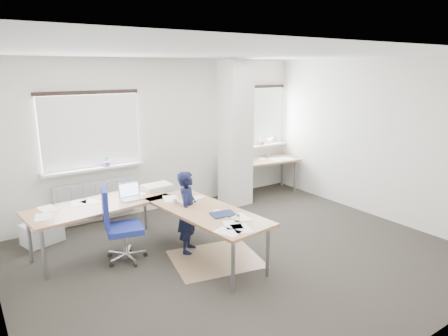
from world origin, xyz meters
TOP-DOWN VIEW (x-y plane):
  - ground at (0.00, 0.00)m, footprint 6.00×6.00m
  - room_shell at (0.18, 0.45)m, footprint 6.04×5.04m
  - floor_mat at (-0.36, 0.12)m, footprint 1.38×1.24m
  - white_crate at (-2.27, 2.09)m, footprint 0.63×0.52m
  - desk_main at (-0.97, 0.77)m, footprint 2.68×2.63m
  - desk_side at (2.25, 2.16)m, footprint 1.48×0.89m
  - task_chair at (-1.45, 0.82)m, footprint 0.60×0.58m
  - person at (-0.54, 0.57)m, footprint 0.51×0.52m

SIDE VIEW (x-z plane):
  - ground at x=0.00m, z-range 0.00..0.00m
  - floor_mat at x=-0.36m, z-range 0.00..0.01m
  - white_crate at x=-2.27m, z-range 0.00..0.33m
  - task_chair at x=-1.45m, z-range -0.24..0.84m
  - person at x=-0.54m, z-range 0.00..1.21m
  - desk_side at x=2.25m, z-range 0.08..1.29m
  - desk_main at x=-0.97m, z-range 0.21..1.17m
  - room_shell at x=0.18m, z-range 0.34..3.16m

